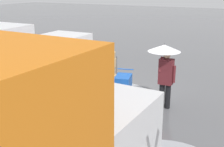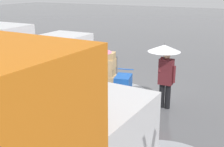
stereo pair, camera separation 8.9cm
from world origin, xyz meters
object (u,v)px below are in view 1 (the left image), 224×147
shopping_cart_vendor (123,84)px  pedestrian_pink_side (165,61)px  cargo_van_parked_right (35,56)px  pedestrian_black_side (95,62)px  hand_dolly_boxes (109,71)px

shopping_cart_vendor → pedestrian_pink_side: pedestrian_pink_side is taller
cargo_van_parked_right → pedestrian_black_side: bearing=162.9°
cargo_van_parked_right → pedestrian_pink_side: size_ratio=2.49×
cargo_van_parked_right → pedestrian_black_side: 3.58m
cargo_van_parked_right → pedestrian_pink_side: (-5.33, -0.11, 0.39)m
shopping_cart_vendor → cargo_van_parked_right: bearing=1.6°
shopping_cart_vendor → hand_dolly_boxes: bearing=-32.7°
cargo_van_parked_right → shopping_cart_vendor: size_ratio=5.26×
cargo_van_parked_right → hand_dolly_boxes: cargo_van_parked_right is taller
hand_dolly_boxes → pedestrian_pink_side: 2.51m
cargo_van_parked_right → shopping_cart_vendor: bearing=-178.4°
cargo_van_parked_right → hand_dolly_boxes: 3.10m
cargo_van_parked_right → shopping_cart_vendor: 3.91m
cargo_van_parked_right → shopping_cart_vendor: cargo_van_parked_right is taller
hand_dolly_boxes → pedestrian_pink_side: pedestrian_pink_side is taller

